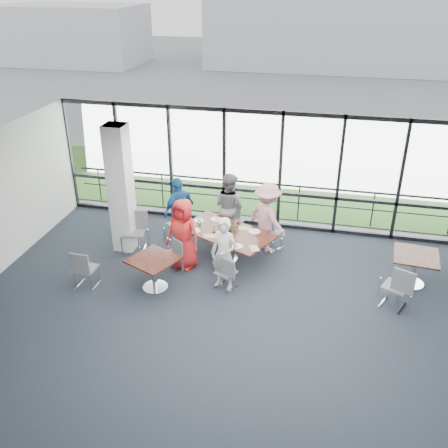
% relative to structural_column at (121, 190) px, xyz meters
% --- Properties ---
extents(floor, '(12.00, 10.00, 0.02)m').
position_rel_structural_column_xyz_m(floor, '(3.60, -3.00, -1.61)').
color(floor, '#222630').
rests_on(floor, ground).
extents(ceiling, '(12.00, 10.00, 0.04)m').
position_rel_structural_column_xyz_m(ceiling, '(3.60, -3.00, 1.60)').
color(ceiling, white).
rests_on(ceiling, ground).
extents(curtain_wall_back, '(12.00, 0.10, 3.20)m').
position_rel_structural_column_xyz_m(curtain_wall_back, '(3.60, 2.00, 0.00)').
color(curtain_wall_back, white).
rests_on(curtain_wall_back, ground).
extents(structural_column, '(0.50, 0.50, 3.20)m').
position_rel_structural_column_xyz_m(structural_column, '(0.00, 0.00, 0.00)').
color(structural_column, white).
rests_on(structural_column, ground).
extents(apron, '(80.00, 70.00, 0.02)m').
position_rel_structural_column_xyz_m(apron, '(3.60, 7.00, -1.62)').
color(apron, slate).
rests_on(apron, ground).
extents(grass_strip, '(80.00, 5.00, 0.01)m').
position_rel_structural_column_xyz_m(grass_strip, '(3.60, 5.00, -1.59)').
color(grass_strip, '#355C1F').
rests_on(grass_strip, ground).
extents(hangar_main, '(24.00, 10.00, 6.00)m').
position_rel_structural_column_xyz_m(hangar_main, '(7.60, 29.00, 1.40)').
color(hangar_main, silver).
rests_on(hangar_main, ground).
extents(hangar_aux, '(10.00, 6.00, 4.00)m').
position_rel_structural_column_xyz_m(hangar_aux, '(-14.40, 25.00, 0.40)').
color(hangar_aux, silver).
rests_on(hangar_aux, ground).
extents(guard_rail, '(12.00, 0.06, 0.06)m').
position_rel_structural_column_xyz_m(guard_rail, '(3.60, 2.60, -1.10)').
color(guard_rail, '#2D2D33').
rests_on(guard_rail, ground).
extents(main_table, '(2.48, 2.01, 0.75)m').
position_rel_structural_column_xyz_m(main_table, '(2.61, 0.03, -0.95)').
color(main_table, '#3C1210').
rests_on(main_table, ground).
extents(side_table_left, '(1.23, 1.23, 0.75)m').
position_rel_structural_column_xyz_m(side_table_left, '(1.33, -1.55, -0.96)').
color(side_table_left, '#3C1210').
rests_on(side_table_left, ground).
extents(side_table_right, '(1.02, 1.02, 0.75)m').
position_rel_structural_column_xyz_m(side_table_right, '(6.90, -0.13, -0.95)').
color(side_table_right, '#3C1210').
rests_on(side_table_right, ground).
extents(diner_near_left, '(0.96, 0.76, 1.73)m').
position_rel_structural_column_xyz_m(diner_near_left, '(1.70, -0.53, -0.74)').
color(diner_near_left, red).
rests_on(diner_near_left, ground).
extents(diner_near_right, '(0.71, 0.59, 1.68)m').
position_rel_structural_column_xyz_m(diner_near_right, '(2.81, -1.16, -0.76)').
color(diner_near_right, silver).
rests_on(diner_near_right, ground).
extents(diner_far_left, '(1.02, 0.91, 1.79)m').
position_rel_structural_column_xyz_m(diner_far_left, '(2.43, 1.10, -0.70)').
color(diner_far_left, slate).
rests_on(diner_far_left, ground).
extents(diner_far_right, '(1.27, 1.18, 1.78)m').
position_rel_structural_column_xyz_m(diner_far_right, '(3.47, 0.69, -0.71)').
color(diner_far_right, pink).
rests_on(diner_far_right, ground).
extents(diner_end, '(0.95, 1.15, 1.72)m').
position_rel_structural_column_xyz_m(diner_end, '(1.20, 0.73, -0.74)').
color(diner_end, '#1E5896').
rests_on(diner_end, ground).
extents(chair_main_nl, '(0.56, 0.56, 0.83)m').
position_rel_structural_column_xyz_m(chair_main_nl, '(1.52, -0.65, -1.19)').
color(chair_main_nl, slate).
rests_on(chair_main_nl, ground).
extents(chair_main_nr, '(0.52, 0.52, 0.81)m').
position_rel_structural_column_xyz_m(chair_main_nr, '(2.86, -1.21, -1.19)').
color(chair_main_nr, slate).
rests_on(chair_main_nr, ground).
extents(chair_main_fl, '(0.54, 0.54, 0.84)m').
position_rel_structural_column_xyz_m(chair_main_fl, '(2.57, 1.29, -1.18)').
color(chair_main_fl, slate).
rests_on(chair_main_fl, ground).
extents(chair_main_fr, '(0.61, 0.61, 0.89)m').
position_rel_structural_column_xyz_m(chair_main_fr, '(3.61, 0.81, -1.15)').
color(chair_main_fr, slate).
rests_on(chair_main_fr, ground).
extents(chair_main_end, '(0.62, 0.62, 0.90)m').
position_rel_structural_column_xyz_m(chair_main_end, '(1.15, 0.68, -1.15)').
color(chair_main_end, slate).
rests_on(chair_main_end, ground).
extents(chair_spare_la, '(0.47, 0.47, 0.92)m').
position_rel_structural_column_xyz_m(chair_spare_la, '(-0.17, -1.82, -1.14)').
color(chair_spare_la, slate).
rests_on(chair_spare_la, ground).
extents(chair_spare_lb, '(0.57, 0.57, 0.99)m').
position_rel_structural_column_xyz_m(chair_spare_lb, '(0.28, -0.08, -1.10)').
color(chair_spare_lb, slate).
rests_on(chair_spare_lb, ground).
extents(chair_spare_r, '(0.64, 0.64, 0.99)m').
position_rel_structural_column_xyz_m(chair_spare_r, '(6.43, -1.09, -1.11)').
color(chair_spare_r, slate).
rests_on(chair_spare_r, ground).
extents(plate_nl, '(0.27, 0.27, 0.01)m').
position_rel_structural_column_xyz_m(plate_nl, '(1.86, -0.11, -0.84)').
color(plate_nl, white).
rests_on(plate_nl, main_table).
extents(plate_nr, '(0.26, 0.26, 0.01)m').
position_rel_structural_column_xyz_m(plate_nr, '(3.00, -0.63, -0.84)').
color(plate_nr, white).
rests_on(plate_nr, main_table).
extents(plate_fl, '(0.28, 0.28, 0.01)m').
position_rel_structural_column_xyz_m(plate_fl, '(2.21, 0.58, -0.84)').
color(plate_fl, white).
rests_on(plate_fl, main_table).
extents(plate_fr, '(0.28, 0.28, 0.01)m').
position_rel_structural_column_xyz_m(plate_fr, '(3.26, 0.16, -0.84)').
color(plate_fr, white).
rests_on(plate_fr, main_table).
extents(plate_end, '(0.25, 0.25, 0.01)m').
position_rel_structural_column_xyz_m(plate_end, '(1.81, 0.42, -0.84)').
color(plate_end, white).
rests_on(plate_end, main_table).
extents(tumbler_a, '(0.07, 0.07, 0.13)m').
position_rel_structural_column_xyz_m(tumbler_a, '(2.31, -0.09, -0.78)').
color(tumbler_a, white).
rests_on(tumbler_a, main_table).
extents(tumbler_b, '(0.07, 0.07, 0.14)m').
position_rel_structural_column_xyz_m(tumbler_b, '(2.77, -0.36, -0.78)').
color(tumbler_b, white).
rests_on(tumbler_b, main_table).
extents(tumbler_c, '(0.06, 0.06, 0.13)m').
position_rel_structural_column_xyz_m(tumbler_c, '(2.80, 0.27, -0.79)').
color(tumbler_c, white).
rests_on(tumbler_c, main_table).
extents(tumbler_d, '(0.07, 0.07, 0.15)m').
position_rel_structural_column_xyz_m(tumbler_d, '(1.88, 0.20, -0.78)').
color(tumbler_d, white).
rests_on(tumbler_d, main_table).
extents(menu_a, '(0.31, 0.24, 0.00)m').
position_rel_structural_column_xyz_m(menu_a, '(2.26, -0.28, -0.85)').
color(menu_a, silver).
rests_on(menu_a, main_table).
extents(menu_b, '(0.29, 0.33, 0.00)m').
position_rel_structural_column_xyz_m(menu_b, '(3.38, -0.62, -0.85)').
color(menu_b, silver).
rests_on(menu_b, main_table).
extents(menu_c, '(0.30, 0.22, 0.00)m').
position_rel_structural_column_xyz_m(menu_c, '(2.98, 0.29, -0.85)').
color(menu_c, silver).
rests_on(menu_c, main_table).
extents(condiment_caddy, '(0.10, 0.07, 0.04)m').
position_rel_structural_column_xyz_m(condiment_caddy, '(2.69, 0.00, -0.83)').
color(condiment_caddy, black).
rests_on(condiment_caddy, main_table).
extents(ketchup_bottle, '(0.06, 0.06, 0.18)m').
position_rel_structural_column_xyz_m(ketchup_bottle, '(2.68, 0.07, -0.76)').
color(ketchup_bottle, '#980506').
rests_on(ketchup_bottle, main_table).
extents(green_bottle, '(0.05, 0.05, 0.20)m').
position_rel_structural_column_xyz_m(green_bottle, '(2.74, 0.01, -0.75)').
color(green_bottle, '#277C29').
rests_on(green_bottle, main_table).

